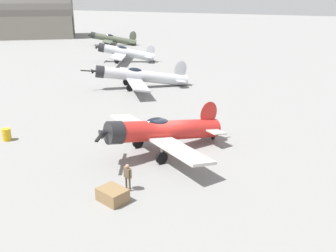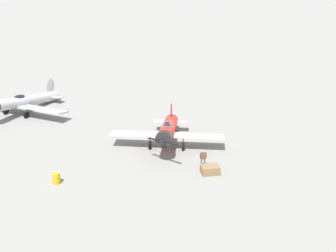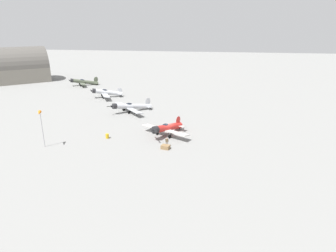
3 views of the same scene
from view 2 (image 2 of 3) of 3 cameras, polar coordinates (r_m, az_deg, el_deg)
The scene contains 6 objects.
ground_plane at distance 41.88m, azimuth 0.00°, elevation -2.30°, with size 400.00×400.00×0.00m, color gray.
airplane_foreground at distance 40.84m, azimuth -0.07°, elevation -0.57°, with size 10.25×9.87×3.08m.
airplane_mid_apron at distance 52.67m, azimuth -18.67°, elevation 3.08°, with size 10.50×10.62×3.17m.
ground_crew_mechanic at distance 36.90m, azimuth 4.69°, elevation -4.11°, with size 0.59×0.30×1.55m.
equipment_crate at distance 36.08m, azimuth 5.60°, elevation -5.80°, with size 1.68×1.41×0.70m.
fuel_drum at distance 35.49m, azimuth -14.63°, elevation -6.73°, with size 0.67×0.67×0.90m.
Camera 2 is at (-14.80, -35.53, 16.50)m, focal length 45.88 mm.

